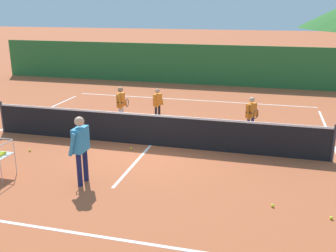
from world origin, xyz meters
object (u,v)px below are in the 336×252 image
Objects in this scene: student_1 at (158,102)px; tennis_ball_1 at (273,206)px; tennis_ball_2 at (331,218)px; student_2 at (251,113)px; tennis_ball_0 at (30,150)px; instructor at (81,144)px; tennis_net at (150,130)px; tennis_ball_4 at (131,148)px; student_0 at (121,102)px.

student_1 is 6.88m from tennis_ball_1.
student_1 is 7.76m from tennis_ball_2.
student_1 is at bearing 126.69° from tennis_ball_1.
tennis_ball_0 is at bearing -153.51° from student_2.
student_2 is at bearing 51.27° from instructor.
tennis_net reaches higher than tennis_ball_4.
student_0 is 3.61m from tennis_ball_0.
tennis_ball_0 is at bearing -117.51° from student_0.
tennis_net is at bearing 47.60° from tennis_ball_4.
tennis_ball_4 is at bearing -62.74° from student_0.
student_0 is 1.35m from student_1.
tennis_net is 3.54m from tennis_ball_0.
student_1 is (0.28, 5.42, -0.26)m from instructor.
student_0 is at bearing 137.78° from tennis_ball_1.
tennis_ball_0 is at bearing -124.76° from student_1.
instructor is 1.20× the size of student_0.
tennis_ball_0 is 1.00× the size of tennis_ball_4.
student_2 is 19.01× the size of tennis_ball_4.
instructor is 24.10× the size of tennis_ball_4.
instructor is 4.71m from student_0.
instructor is at bearing -92.95° from student_1.
tennis_ball_1 is at bearing 169.08° from tennis_ball_2.
tennis_ball_4 is at bearing 17.96° from tennis_ball_0.
tennis_ball_1 is at bearing -39.59° from tennis_net.
student_2 is 6.83m from tennis_ball_0.
tennis_ball_4 is at bearing -147.17° from student_2.
tennis_net is 151.52× the size of tennis_ball_1.
student_0 is 20.08× the size of tennis_ball_2.
student_0 is 4.45m from student_2.
student_1 is (-0.51, 2.53, 0.22)m from tennis_net.
tennis_net is at bearing 140.41° from tennis_ball_1.
tennis_ball_4 is (-5.16, 2.69, 0.00)m from tennis_ball_2.
student_0 is at bearing 117.26° from tennis_ball_4.
student_0 is 20.08× the size of tennis_ball_1.
instructor is 1.27× the size of student_2.
tennis_ball_1 is (6.81, -1.57, 0.00)m from tennis_ball_0.
instructor reaches higher than tennis_net.
tennis_ball_2 is (1.86, -4.82, -0.74)m from student_2.
student_2 is 5.22m from tennis_ball_2.
tennis_ball_1 is 1.00× the size of tennis_ball_4.
tennis_ball_0 is at bearing -162.04° from tennis_ball_4.
student_0 is at bearing 99.93° from instructor.
instructor is at bearing -105.18° from tennis_net.
student_2 is 4.72m from tennis_ball_1.
tennis_ball_0 is at bearing 167.01° from tennis_ball_1.
instructor reaches higher than student_1.
instructor reaches higher than tennis_ball_0.
instructor is 5.58m from tennis_ball_2.
student_2 reaches higher than student_1.
tennis_ball_1 is (0.73, -4.60, -0.74)m from student_2.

